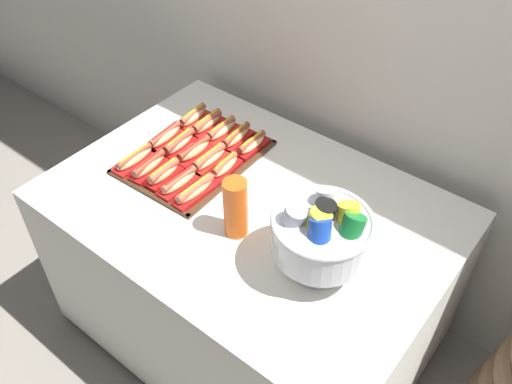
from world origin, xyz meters
name	(u,v)px	position (x,y,z in m)	size (l,w,h in m)	color
ground_plane	(251,329)	(0.00, 0.00, 0.00)	(10.00, 10.00, 0.00)	gray
back_wall	(356,4)	(0.00, 0.60, 1.30)	(6.00, 0.10, 2.60)	silver
buffet_table	(250,270)	(0.00, 0.00, 0.41)	(1.40, 0.98, 0.79)	white
serving_tray	(195,157)	(-0.32, 0.06, 0.79)	(0.42, 0.54, 0.01)	#472B19
hot_dog_0	(135,159)	(-0.46, -0.11, 0.82)	(0.07, 0.18, 0.06)	red
hot_dog_1	(149,166)	(-0.39, -0.11, 0.82)	(0.07, 0.17, 0.06)	#B21414
hot_dog_2	(164,173)	(-0.31, -0.11, 0.82)	(0.06, 0.15, 0.06)	#B21414
hot_dog_3	(179,182)	(-0.24, -0.10, 0.82)	(0.06, 0.17, 0.06)	red
hot_dog_4	(195,191)	(-0.16, -0.10, 0.82)	(0.06, 0.18, 0.06)	red
hot_dog_5	(165,137)	(-0.47, 0.05, 0.82)	(0.08, 0.19, 0.06)	red
hot_dog_6	(179,143)	(-0.39, 0.06, 0.82)	(0.07, 0.17, 0.06)	#B21414
hot_dog_7	(194,151)	(-0.32, 0.06, 0.82)	(0.07, 0.17, 0.06)	red
hot_dog_8	(209,159)	(-0.24, 0.06, 0.82)	(0.07, 0.18, 0.06)	red
hot_dog_9	(225,167)	(-0.17, 0.06, 0.82)	(0.07, 0.16, 0.06)	#B21414
hot_dog_10	(193,117)	(-0.47, 0.22, 0.82)	(0.07, 0.16, 0.06)	red
hot_dog_11	(207,124)	(-0.40, 0.22, 0.82)	(0.07, 0.18, 0.06)	red
hot_dog_12	(221,130)	(-0.33, 0.22, 0.82)	(0.07, 0.17, 0.06)	red
hot_dog_13	(236,137)	(-0.25, 0.23, 0.82)	(0.08, 0.17, 0.06)	red
hot_dog_14	(252,145)	(-0.18, 0.23, 0.82)	(0.06, 0.15, 0.06)	#B21414
punch_bowl	(322,233)	(0.35, -0.10, 0.95)	(0.30, 0.30, 0.27)	silver
cup_stack	(236,208)	(0.05, -0.13, 0.90)	(0.08, 0.08, 0.22)	#EA5B19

